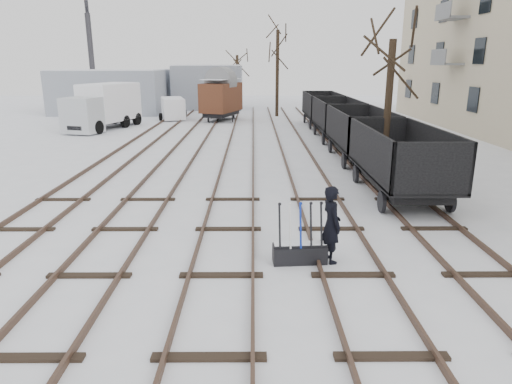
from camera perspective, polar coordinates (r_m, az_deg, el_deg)
ground at (r=10.58m, az=-4.35°, el=-10.48°), size 120.00×120.00×0.00m
tracks at (r=23.60m, az=-2.12°, el=4.57°), size 13.90×52.00×0.16m
shed_left at (r=47.56m, az=-17.51°, el=11.96°), size 10.00×8.00×4.10m
shed_right at (r=49.74m, az=-5.95°, el=12.96°), size 7.00×6.00×4.50m
ground_frame at (r=11.16m, az=5.49°, el=-7.44°), size 1.33×0.51×1.49m
worker at (r=11.11m, az=9.39°, el=-4.01°), size 0.62×0.79×1.90m
freight_wagon_a at (r=17.26m, az=17.46°, el=2.61°), size 2.43×6.08×2.48m
freight_wagon_b at (r=23.32m, az=12.80°, el=6.24°), size 2.43×6.08×2.48m
freight_wagon_c at (r=29.52m, az=10.05°, el=8.34°), size 2.43×6.08×2.48m
freight_wagon_d at (r=35.80m, az=8.25°, el=9.70°), size 2.43×6.08×2.48m
box_van_wagon at (r=38.89m, az=-4.38°, el=11.82°), size 3.68×4.98×3.40m
lorry at (r=35.38m, az=-18.47°, el=10.16°), size 3.64×7.45×3.24m
panel_van at (r=40.52m, az=-10.34°, el=10.29°), size 2.70×4.38×1.80m
crane at (r=47.05m, az=-19.50°, el=12.54°), size 2.56×6.09×10.21m
tree_near at (r=19.91m, az=16.14°, el=9.81°), size 0.30×0.30×5.60m
tree_far_left at (r=51.52m, az=-2.34°, el=13.69°), size 0.30×0.30×5.50m
tree_far_right at (r=41.90m, az=2.68°, el=14.52°), size 0.30×0.30×7.45m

